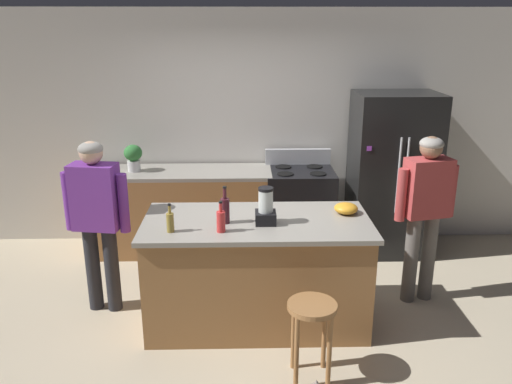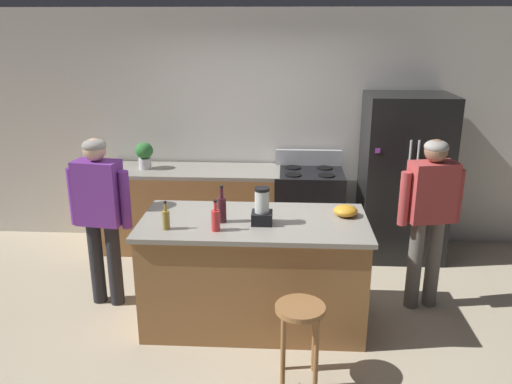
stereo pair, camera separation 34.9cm
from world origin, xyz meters
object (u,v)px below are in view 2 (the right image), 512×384
at_px(kitchen_island, 254,271).
at_px(person_by_island_left, 100,207).
at_px(person_by_sink_right, 430,209).
at_px(bottle_soda, 216,220).
at_px(bottle_wine, 222,209).
at_px(refrigerator, 403,178).
at_px(stove_range, 308,211).
at_px(bottle_vinegar, 166,219).
at_px(mixing_bowl, 346,211).
at_px(blender_appliance, 262,209).
at_px(bar_stool, 300,322).
at_px(potted_plant, 144,154).

bearing_deg(kitchen_island, person_by_island_left, 170.19).
bearing_deg(person_by_sink_right, bottle_soda, -162.12).
height_order(kitchen_island, bottle_wine, bottle_wine).
bearing_deg(refrigerator, stove_range, 178.64).
distance_m(bottle_vinegar, mixing_bowl, 1.52).
bearing_deg(refrigerator, blender_appliance, -133.41).
bearing_deg(bottle_soda, stove_range, 65.26).
height_order(bar_stool, bottle_soda, bottle_soda).
height_order(stove_range, blender_appliance, blender_appliance).
distance_m(stove_range, bottle_wine, 1.86).
relative_size(kitchen_island, bar_stool, 3.08).
xyz_separation_m(refrigerator, potted_plant, (-2.89, 0.05, 0.22)).
bearing_deg(bottle_soda, bottle_vinegar, 178.89).
relative_size(person_by_sink_right, bottle_wine, 5.03).
distance_m(potted_plant, bottle_wine, 1.93).
height_order(refrigerator, blender_appliance, refrigerator).
distance_m(potted_plant, mixing_bowl, 2.54).
relative_size(stove_range, bottle_soda, 4.44).
bearing_deg(bottle_soda, person_by_island_left, 156.18).
relative_size(potted_plant, bottle_wine, 0.95).
distance_m(potted_plant, bottle_soda, 2.08).
xyz_separation_m(person_by_sink_right, bottle_soda, (-1.83, -0.59, 0.09)).
distance_m(refrigerator, person_by_sink_right, 1.16).
distance_m(kitchen_island, stove_range, 1.61).
bearing_deg(bottle_soda, mixing_bowl, 20.10).
bearing_deg(person_by_island_left, bottle_soda, -23.82).
xyz_separation_m(person_by_island_left, bottle_wine, (1.14, -0.30, 0.12)).
bearing_deg(person_by_island_left, blender_appliance, -12.18).
distance_m(potted_plant, bottle_vinegar, 1.90).
xyz_separation_m(refrigerator, bottle_soda, (-1.85, -1.75, 0.14)).
bearing_deg(mixing_bowl, refrigerator, 60.02).
bearing_deg(potted_plant, bottle_vinegar, -70.32).
distance_m(stove_range, bottle_vinegar, 2.21).
relative_size(person_by_island_left, potted_plant, 5.29).
relative_size(stove_range, mixing_bowl, 5.54).
relative_size(kitchen_island, bottle_vinegar, 8.11).
xyz_separation_m(potted_plant, bottle_wine, (1.07, -1.61, -0.06)).
distance_m(person_by_sink_right, bottle_soda, 1.93).
bearing_deg(potted_plant, bar_stool, -54.03).
bearing_deg(potted_plant, person_by_island_left, -93.08).
xyz_separation_m(kitchen_island, bar_stool, (0.38, -0.80, 0.01)).
xyz_separation_m(stove_range, person_by_sink_right, (1.02, -1.18, 0.47)).
bearing_deg(bar_stool, blender_appliance, 112.88).
xyz_separation_m(potted_plant, mixing_bowl, (2.11, -1.41, -0.13)).
bearing_deg(bottle_soda, bar_stool, -39.67).
xyz_separation_m(person_by_island_left, bar_stool, (1.78, -1.04, -0.47)).
distance_m(stove_range, bottle_soda, 2.03).
xyz_separation_m(bottle_soda, mixing_bowl, (1.07, 0.39, -0.05)).
xyz_separation_m(blender_appliance, bottle_soda, (-0.36, -0.17, -0.04)).
relative_size(refrigerator, bottle_vinegar, 7.72).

